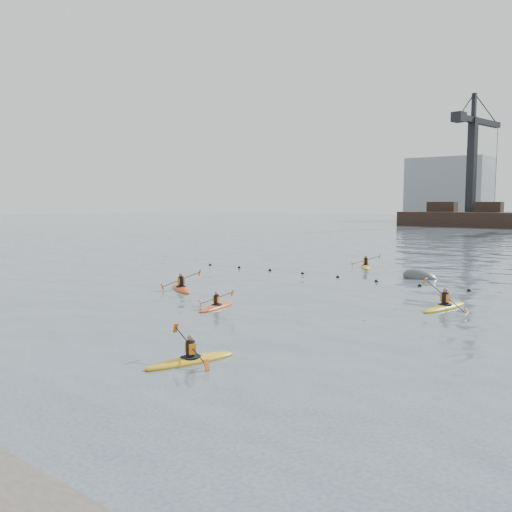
% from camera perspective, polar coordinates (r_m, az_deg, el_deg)
% --- Properties ---
extents(ground, '(400.00, 400.00, 0.00)m').
position_cam_1_polar(ground, '(17.83, -14.06, -11.61)').
color(ground, '#394953').
rests_on(ground, ground).
extents(float_line, '(33.24, 0.73, 0.24)m').
position_cam_1_polar(float_line, '(36.17, 14.79, -2.79)').
color(float_line, black).
rests_on(float_line, ground).
extents(kayaker_0, '(2.01, 2.98, 1.10)m').
position_cam_1_polar(kayaker_0, '(27.13, -4.16, -5.29)').
color(kayaker_0, '#CF4813').
rests_on(kayaker_0, ground).
extents(kayaker_1, '(2.21, 3.33, 1.25)m').
position_cam_1_polar(kayaker_1, '(18.24, -6.90, -10.76)').
color(kayaker_1, gold).
rests_on(kayaker_1, ground).
extents(kayaker_2, '(3.45, 2.46, 1.31)m').
position_cam_1_polar(kayaker_2, '(32.90, -7.88, -3.35)').
color(kayaker_2, '#CA4913').
rests_on(kayaker_2, ground).
extents(kayaker_3, '(2.56, 3.72, 1.59)m').
position_cam_1_polar(kayaker_3, '(28.48, 19.26, -5.02)').
color(kayaker_3, yellow).
rests_on(kayaker_3, ground).
extents(kayaker_5, '(2.29, 3.30, 1.22)m').
position_cam_1_polar(kayaker_5, '(44.62, 11.47, -1.04)').
color(kayaker_5, gold).
rests_on(kayaker_5, ground).
extents(mooring_buoy, '(2.94, 2.12, 1.70)m').
position_cam_1_polar(mooring_buoy, '(39.09, 16.93, -2.27)').
color(mooring_buoy, '#3F4244').
rests_on(mooring_buoy, ground).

